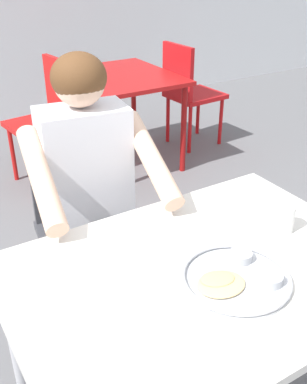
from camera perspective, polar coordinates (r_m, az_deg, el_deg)
table_foreground at (r=1.44m, az=5.98°, el=-11.92°), size 1.14×0.82×0.75m
thali_tray at (r=1.35m, az=10.34°, el=-10.36°), size 0.32×0.32×0.03m
drinking_cup at (r=1.58m, az=15.98°, el=-3.02°), size 0.07×0.07×0.10m
chair_foreground at (r=2.10m, az=-8.99°, el=-3.19°), size 0.45×0.47×0.87m
diner_foreground at (r=1.79m, az=-7.50°, el=0.17°), size 0.54×0.59×1.26m
table_background_red at (r=3.59m, az=-4.17°, el=12.96°), size 0.78×0.90×0.72m
chair_red_left at (r=3.41m, az=-12.80°, el=9.52°), size 0.47×0.48×0.89m
chair_red_right at (r=3.98m, az=4.30°, el=12.69°), size 0.46×0.42×0.89m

